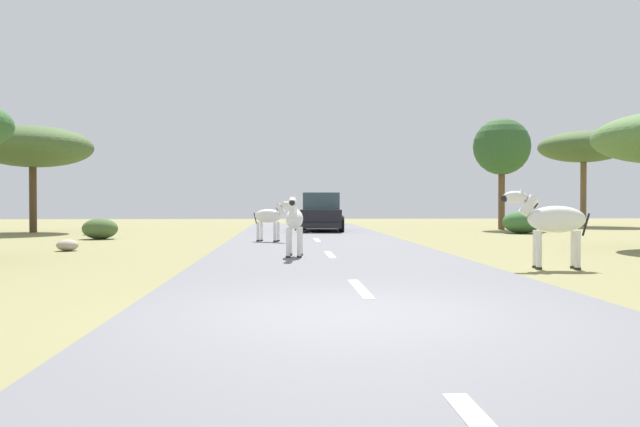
{
  "coord_description": "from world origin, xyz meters",
  "views": [
    {
      "loc": [
        -0.74,
        -6.95,
        1.3
      ],
      "look_at": [
        0.14,
        8.31,
        1.05
      ],
      "focal_mm": 34.53,
      "sensor_mm": 36.0,
      "label": 1
    }
  ],
  "objects_px": {
    "rock_0": "(94,230)",
    "bush_2": "(522,222)",
    "bush_0": "(100,229)",
    "tree_2": "(33,147)",
    "zebra_0": "(294,220)",
    "car_1": "(322,211)",
    "car_0": "(322,213)",
    "tree_3": "(584,147)",
    "tree_4": "(502,147)",
    "zebra_1": "(270,217)",
    "rock_1": "(68,245)",
    "zebra_2": "(551,220)"
  },
  "relations": [
    {
      "from": "tree_2",
      "to": "tree_4",
      "type": "relative_size",
      "value": 0.94
    },
    {
      "from": "zebra_0",
      "to": "zebra_2",
      "type": "distance_m",
      "value": 5.64
    },
    {
      "from": "rock_0",
      "to": "car_0",
      "type": "bearing_deg",
      "value": 13.07
    },
    {
      "from": "car_1",
      "to": "zebra_1",
      "type": "bearing_deg",
      "value": 84.69
    },
    {
      "from": "zebra_1",
      "to": "zebra_2",
      "type": "distance_m",
      "value": 10.17
    },
    {
      "from": "zebra_1",
      "to": "tree_4",
      "type": "height_order",
      "value": "tree_4"
    },
    {
      "from": "zebra_0",
      "to": "bush_2",
      "type": "relative_size",
      "value": 0.94
    },
    {
      "from": "tree_4",
      "to": "bush_0",
      "type": "xyz_separation_m",
      "value": [
        -17.56,
        -7.29,
        -3.73
      ]
    },
    {
      "from": "tree_3",
      "to": "zebra_2",
      "type": "bearing_deg",
      "value": -117.81
    },
    {
      "from": "car_0",
      "to": "car_1",
      "type": "height_order",
      "value": "same"
    },
    {
      "from": "zebra_1",
      "to": "rock_1",
      "type": "bearing_deg",
      "value": -34.8
    },
    {
      "from": "bush_2",
      "to": "tree_4",
      "type": "bearing_deg",
      "value": 82.33
    },
    {
      "from": "car_0",
      "to": "tree_2",
      "type": "bearing_deg",
      "value": 4.1
    },
    {
      "from": "car_1",
      "to": "tree_2",
      "type": "relative_size",
      "value": 0.86
    },
    {
      "from": "tree_2",
      "to": "bush_2",
      "type": "distance_m",
      "value": 21.92
    },
    {
      "from": "zebra_2",
      "to": "bush_0",
      "type": "xyz_separation_m",
      "value": [
        -12.02,
        10.93,
        -0.59
      ]
    },
    {
      "from": "tree_4",
      "to": "rock_0",
      "type": "bearing_deg",
      "value": -167.46
    },
    {
      "from": "car_0",
      "to": "zebra_1",
      "type": "bearing_deg",
      "value": 79.03
    },
    {
      "from": "bush_0",
      "to": "tree_3",
      "type": "bearing_deg",
      "value": 26.11
    },
    {
      "from": "zebra_0",
      "to": "car_1",
      "type": "xyz_separation_m",
      "value": [
        2.01,
        21.89,
        -0.07
      ]
    },
    {
      "from": "zebra_2",
      "to": "rock_0",
      "type": "relative_size",
      "value": 2.15
    },
    {
      "from": "zebra_2",
      "to": "tree_2",
      "type": "height_order",
      "value": "tree_2"
    },
    {
      "from": "zebra_0",
      "to": "tree_3",
      "type": "bearing_deg",
      "value": -125.86
    },
    {
      "from": "car_0",
      "to": "bush_2",
      "type": "distance_m",
      "value": 8.84
    },
    {
      "from": "zebra_0",
      "to": "rock_1",
      "type": "bearing_deg",
      "value": -20.25
    },
    {
      "from": "tree_4",
      "to": "zebra_0",
      "type": "bearing_deg",
      "value": -123.98
    },
    {
      "from": "tree_3",
      "to": "rock_0",
      "type": "height_order",
      "value": "tree_3"
    },
    {
      "from": "bush_2",
      "to": "bush_0",
      "type": "bearing_deg",
      "value": -169.09
    },
    {
      "from": "zebra_2",
      "to": "zebra_1",
      "type": "bearing_deg",
      "value": 44.71
    },
    {
      "from": "zebra_0",
      "to": "bush_2",
      "type": "distance_m",
      "value": 15.46
    },
    {
      "from": "zebra_0",
      "to": "car_1",
      "type": "relative_size",
      "value": 0.35
    },
    {
      "from": "tree_4",
      "to": "bush_2",
      "type": "distance_m",
      "value": 5.42
    },
    {
      "from": "car_0",
      "to": "tree_4",
      "type": "height_order",
      "value": "tree_4"
    },
    {
      "from": "tree_3",
      "to": "bush_0",
      "type": "relative_size",
      "value": 4.31
    },
    {
      "from": "rock_1",
      "to": "car_1",
      "type": "bearing_deg",
      "value": 66.76
    },
    {
      "from": "zebra_1",
      "to": "bush_2",
      "type": "relative_size",
      "value": 0.84
    },
    {
      "from": "car_0",
      "to": "tree_3",
      "type": "distance_m",
      "value": 17.22
    },
    {
      "from": "bush_2",
      "to": "rock_0",
      "type": "distance_m",
      "value": 18.21
    },
    {
      "from": "zebra_1",
      "to": "bush_0",
      "type": "distance_m",
      "value": 6.77
    },
    {
      "from": "zebra_0",
      "to": "bush_0",
      "type": "height_order",
      "value": "zebra_0"
    },
    {
      "from": "tree_2",
      "to": "bush_0",
      "type": "distance_m",
      "value": 7.87
    },
    {
      "from": "tree_2",
      "to": "tree_3",
      "type": "xyz_separation_m",
      "value": [
        28.53,
        6.33,
        0.72
      ]
    },
    {
      "from": "car_1",
      "to": "rock_1",
      "type": "height_order",
      "value": "car_1"
    },
    {
      "from": "car_1",
      "to": "bush_2",
      "type": "height_order",
      "value": "car_1"
    },
    {
      "from": "car_0",
      "to": "zebra_0",
      "type": "bearing_deg",
      "value": 88.31
    },
    {
      "from": "car_0",
      "to": "rock_1",
      "type": "height_order",
      "value": "car_0"
    },
    {
      "from": "rock_0",
      "to": "bush_2",
      "type": "bearing_deg",
      "value": 0.51
    },
    {
      "from": "zebra_1",
      "to": "tree_3",
      "type": "xyz_separation_m",
      "value": [
        17.73,
        14.3,
        3.68
      ]
    },
    {
      "from": "tree_2",
      "to": "rock_1",
      "type": "xyz_separation_m",
      "value": [
        5.32,
        -11.05,
        -3.67
      ]
    },
    {
      "from": "bush_0",
      "to": "tree_2",
      "type": "bearing_deg",
      "value": 129.95
    }
  ]
}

